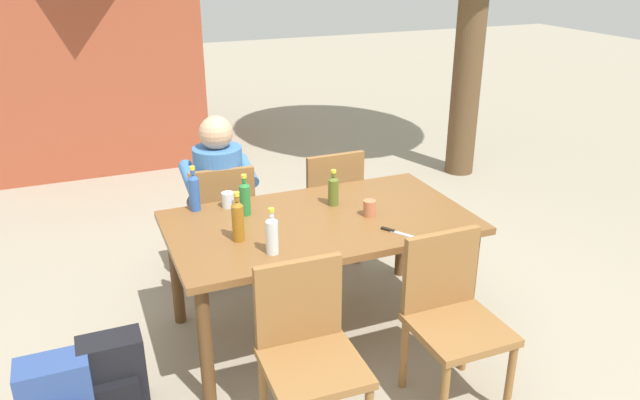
% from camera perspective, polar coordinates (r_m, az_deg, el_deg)
% --- Properties ---
extents(ground_plane, '(24.00, 24.00, 0.00)m').
position_cam_1_polar(ground_plane, '(3.90, -0.00, -11.64)').
color(ground_plane, gray).
extents(dining_table, '(1.72, 0.97, 0.73)m').
position_cam_1_polar(dining_table, '(3.58, -0.00, -2.99)').
color(dining_table, brown).
rests_on(dining_table, ground_plane).
extents(chair_far_left, '(0.47, 0.47, 0.87)m').
position_cam_1_polar(chair_far_left, '(4.22, -9.05, -1.58)').
color(chair_far_left, olive).
rests_on(chair_far_left, ground_plane).
extents(chair_far_right, '(0.44, 0.44, 0.87)m').
position_cam_1_polar(chair_far_right, '(4.44, 0.77, -0.02)').
color(chair_far_right, olive).
rests_on(chair_far_right, ground_plane).
extents(chair_near_left, '(0.45, 0.45, 0.87)m').
position_cam_1_polar(chair_near_left, '(2.91, -1.16, -13.29)').
color(chair_near_left, olive).
rests_on(chair_near_left, ground_plane).
extents(chair_near_right, '(0.44, 0.44, 0.87)m').
position_cam_1_polar(chair_near_right, '(3.22, 11.96, -9.93)').
color(chair_near_right, olive).
rests_on(chair_near_right, ground_plane).
extents(person_in_white_shirt, '(0.47, 0.62, 1.18)m').
position_cam_1_polar(person_in_white_shirt, '(4.25, -9.46, 1.05)').
color(person_in_white_shirt, '#3D70B2').
rests_on(person_in_white_shirt, ground_plane).
extents(bottle_olive, '(0.06, 0.06, 0.22)m').
position_cam_1_polar(bottle_olive, '(3.70, 1.24, 0.93)').
color(bottle_olive, '#566623').
rests_on(bottle_olive, dining_table).
extents(bottle_clear, '(0.06, 0.06, 0.25)m').
position_cam_1_polar(bottle_clear, '(3.13, -4.44, -3.15)').
color(bottle_clear, white).
rests_on(bottle_clear, dining_table).
extents(bottle_amber, '(0.06, 0.06, 0.28)m').
position_cam_1_polar(bottle_amber, '(3.28, -7.57, -1.82)').
color(bottle_amber, '#996019').
rests_on(bottle_amber, dining_table).
extents(bottle_blue, '(0.06, 0.06, 0.27)m').
position_cam_1_polar(bottle_blue, '(3.70, -11.51, 0.78)').
color(bottle_blue, '#2D56A3').
rests_on(bottle_blue, dining_table).
extents(bottle_green, '(0.06, 0.06, 0.25)m').
position_cam_1_polar(bottle_green, '(3.59, -6.93, 0.23)').
color(bottle_green, '#287A38').
rests_on(bottle_green, dining_table).
extents(cup_glass, '(0.07, 0.07, 0.09)m').
position_cam_1_polar(cup_glass, '(3.73, -8.47, 0.02)').
color(cup_glass, silver).
rests_on(cup_glass, dining_table).
extents(cup_terracotta, '(0.07, 0.07, 0.09)m').
position_cam_1_polar(cup_terracotta, '(3.58, 4.56, -0.75)').
color(cup_terracotta, '#BC6B47').
rests_on(cup_terracotta, dining_table).
extents(table_knife, '(0.15, 0.21, 0.01)m').
position_cam_1_polar(table_knife, '(3.40, 7.16, -2.99)').
color(table_knife, silver).
rests_on(table_knife, dining_table).
extents(backpack_by_near_side, '(0.31, 0.24, 0.40)m').
position_cam_1_polar(backpack_by_near_side, '(3.38, -18.44, -15.04)').
color(backpack_by_near_side, black).
rests_on(backpack_by_near_side, ground_plane).
extents(backpack_by_far_side, '(0.33, 0.26, 0.40)m').
position_cam_1_polar(backpack_by_far_side, '(3.32, -23.03, -16.54)').
color(backpack_by_far_side, '#2D4784').
rests_on(backpack_by_far_side, ground_plane).
extents(brick_kiosk, '(2.39, 2.05, 2.76)m').
position_cam_1_polar(brick_kiosk, '(7.22, -20.80, 15.21)').
color(brick_kiosk, '#9E472D').
rests_on(brick_kiosk, ground_plane).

